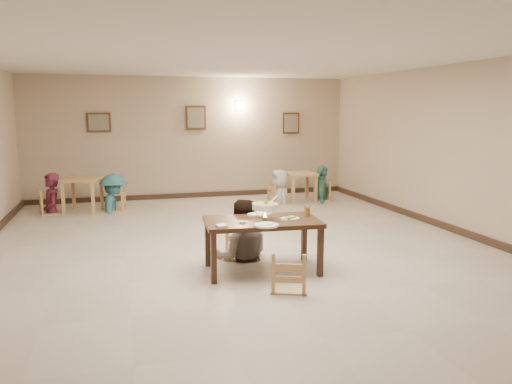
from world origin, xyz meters
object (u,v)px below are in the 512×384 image
object	(u,v)px
main_table	(262,226)
bg_chair_rl	(280,182)
bg_chair_ll	(51,192)
bg_diner_b	(113,174)
chair_near	(289,252)
bg_diner_c	(280,170)
chair_far	(240,221)
bg_diner_d	(322,166)
bg_diner_a	(49,173)
bg_table_right	(300,178)
drink_glass	(307,211)
bg_table_left	(82,184)
bg_chair_rr	(322,182)
main_diner	(242,199)
bg_chair_lr	(114,189)
curry_warmer	(265,206)

from	to	relation	value
main_table	bg_chair_rl	xyz separation A→B (m)	(1.89, 4.90, -0.15)
bg_chair_ll	main_table	bearing A→B (deg)	-159.14
bg_diner_b	bg_chair_ll	bearing A→B (deg)	92.76
chair_near	bg_diner_c	bearing A→B (deg)	-85.99
chair_far	bg_diner_d	world-z (taller)	bg_diner_d
bg_chair_ll	bg_diner_a	world-z (taller)	bg_diner_a
main_table	bg_table_right	bearing A→B (deg)	68.26
main_table	drink_glass	world-z (taller)	drink_glass
bg_table_left	bg_chair_rr	bearing A→B (deg)	-0.71
bg_table_left	bg_diner_d	world-z (taller)	bg_diner_d
main_diner	bg_chair_rr	bearing A→B (deg)	-115.21
bg_table_right	bg_chair_rl	distance (m)	0.55
bg_diner_a	bg_chair_ll	bearing A→B (deg)	-149.19
drink_glass	bg_diner_d	size ratio (longest dim) A/B	0.10
bg_chair_ll	bg_diner_c	size ratio (longest dim) A/B	0.61
bg_table_right	bg_diner_a	size ratio (longest dim) A/B	0.40
chair_near	bg_table_right	distance (m)	6.16
bg_diner_d	bg_chair_lr	bearing A→B (deg)	110.45
bg_chair_ll	bg_diner_b	bearing A→B (deg)	-104.34
drink_glass	bg_diner_d	xyz separation A→B (m)	(2.30, 4.86, 0.06)
bg_table_left	bg_chair_lr	world-z (taller)	bg_chair_lr
drink_glass	bg_diner_b	distance (m)	5.52
bg_table_right	bg_chair_rr	world-z (taller)	bg_chair_rr
curry_warmer	bg_diner_c	size ratio (longest dim) A/B	0.25
chair_far	bg_diner_c	size ratio (longest dim) A/B	0.69
bg_diner_b	bg_diner_d	size ratio (longest dim) A/B	0.96
bg_diner_a	bg_diner_c	distance (m)	5.12
bg_diner_d	main_diner	bearing A→B (deg)	164.30
bg_table_right	chair_far	bearing A→B (deg)	-121.29
drink_glass	bg_chair_rr	world-z (taller)	bg_chair_rr
bg_diner_b	chair_near	bearing A→B (deg)	-155.18
main_diner	bg_chair_ll	bearing A→B (deg)	-42.70
bg_table_left	bg_chair_rr	distance (m)	5.56
main_table	bg_diner_b	size ratio (longest dim) A/B	0.98
bg_chair_lr	main_table	bearing A→B (deg)	31.31
bg_diner_b	bg_diner_a	bearing A→B (deg)	92.76
bg_chair_lr	bg_chair_rr	xyz separation A→B (m)	(4.91, -0.01, -0.03)
curry_warmer	bg_chair_rr	xyz separation A→B (m)	(2.93, 4.90, -0.45)
bg_chair_lr	bg_diner_b	world-z (taller)	bg_diner_b
chair_far	curry_warmer	bearing A→B (deg)	-65.43
bg_chair_ll	bg_chair_rl	size ratio (longest dim) A/B	0.98
bg_table_right	bg_table_left	bearing A→B (deg)	179.74
bg_chair_lr	bg_chair_rr	size ratio (longest dim) A/B	1.07
bg_chair_ll	bg_chair_lr	size ratio (longest dim) A/B	1.00
drink_glass	bg_chair_rl	bearing A→B (deg)	75.85
bg_chair_ll	main_diner	bearing A→B (deg)	-156.01
main_diner	curry_warmer	xyz separation A→B (m)	(0.15, -0.70, 0.01)
main_table	bg_table_left	world-z (taller)	bg_table_left
chair_far	bg_chair_lr	distance (m)	4.53
chair_far	bg_table_left	size ratio (longest dim) A/B	1.18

